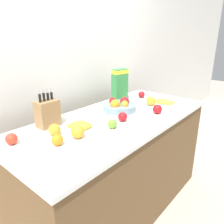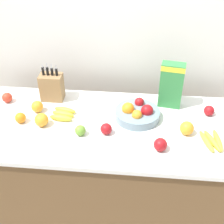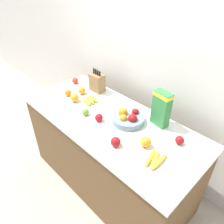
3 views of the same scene
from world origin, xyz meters
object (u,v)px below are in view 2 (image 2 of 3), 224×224
at_px(apple_leftmost, 7,98).
at_px(orange_front_right, 37,107).
at_px(orange_back_center, 20,118).
at_px(fruit_bowl, 137,113).
at_px(apple_rightmost, 106,129).
at_px(apple_middle, 80,130).
at_px(orange_mid_left, 41,120).
at_px(cereal_box, 172,84).
at_px(knife_block, 52,87).
at_px(orange_mid_right, 187,128).
at_px(banana_bunch_left, 63,114).
at_px(apple_front, 209,111).
at_px(apple_by_knife_block, 160,145).
at_px(banana_bunch_right, 212,141).

bearing_deg(apple_leftmost, orange_front_right, -20.77).
relative_size(apple_leftmost, orange_back_center, 1.02).
distance_m(fruit_bowl, apple_rightmost, 0.26).
relative_size(apple_middle, orange_mid_left, 0.77).
xyz_separation_m(cereal_box, orange_front_right, (-0.90, -0.16, -0.14)).
bearing_deg(apple_rightmost, fruit_bowl, 44.19).
xyz_separation_m(knife_block, orange_mid_right, (0.92, -0.31, -0.06)).
relative_size(banana_bunch_left, orange_mid_left, 1.90).
bearing_deg(cereal_box, apple_middle, -137.21).
bearing_deg(orange_back_center, fruit_bowl, 9.14).
bearing_deg(banana_bunch_left, apple_rightmost, -25.83).
bearing_deg(apple_front, orange_back_center, -170.82).
relative_size(cereal_box, orange_mid_right, 3.73).
height_order(apple_rightmost, apple_by_knife_block, apple_by_knife_block).
relative_size(orange_mid_left, orange_mid_right, 1.01).
bearing_deg(cereal_box, apple_front, -10.67).
xyz_separation_m(apple_middle, orange_back_center, (-0.41, 0.09, 0.00)).
bearing_deg(apple_rightmost, orange_mid_right, 5.25).
height_order(banana_bunch_right, orange_mid_left, orange_mid_left).
height_order(apple_middle, apple_rightmost, apple_rightmost).
xyz_separation_m(cereal_box, apple_leftmost, (-1.14, -0.07, -0.14)).
distance_m(cereal_box, banana_bunch_right, 0.47).
bearing_deg(apple_leftmost, orange_mid_right, -10.92).
distance_m(apple_middle, apple_by_knife_block, 0.49).
xyz_separation_m(knife_block, fruit_bowl, (0.61, -0.17, -0.06)).
xyz_separation_m(apple_by_knife_block, orange_mid_right, (0.17, 0.16, 0.00)).
xyz_separation_m(apple_rightmost, orange_front_right, (-0.49, 0.19, 0.00)).
bearing_deg(banana_bunch_left, orange_mid_left, -137.04).
height_order(apple_front, apple_by_knife_block, apple_by_knife_block).
bearing_deg(apple_middle, apple_leftmost, 151.86).
bearing_deg(orange_mid_left, orange_back_center, 172.63).
bearing_deg(apple_rightmost, apple_leftmost, 159.01).
distance_m(apple_rightmost, orange_front_right, 0.53).
height_order(apple_front, orange_back_center, same).
height_order(cereal_box, apple_leftmost, cereal_box).
bearing_deg(orange_mid_right, orange_front_right, 171.68).
bearing_deg(apple_rightmost, banana_bunch_right, -2.42).
height_order(knife_block, apple_by_knife_block, knife_block).
bearing_deg(banana_bunch_right, apple_by_knife_block, -163.80).
distance_m(knife_block, apple_by_knife_block, 0.89).
xyz_separation_m(cereal_box, fruit_bowl, (-0.22, -0.17, -0.14)).
relative_size(cereal_box, banana_bunch_left, 1.94).
xyz_separation_m(cereal_box, orange_mid_right, (0.09, -0.31, -0.13)).
relative_size(fruit_bowl, orange_mid_left, 3.35).
relative_size(banana_bunch_left, apple_by_knife_block, 2.11).
xyz_separation_m(knife_block, apple_rightmost, (0.43, -0.36, -0.06)).
bearing_deg(apple_leftmost, knife_block, 13.02).
bearing_deg(orange_front_right, knife_block, 68.52).
bearing_deg(apple_leftmost, banana_bunch_right, -12.68).
distance_m(banana_bunch_left, banana_bunch_right, 0.96).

